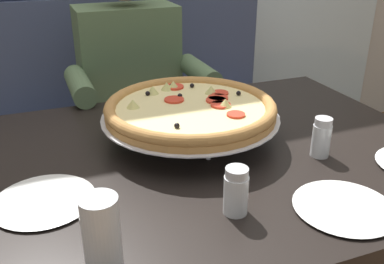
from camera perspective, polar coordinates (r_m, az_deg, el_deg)
booth_bench at (r=2.13m, az=-7.62°, el=0.07°), size 1.48×0.78×1.13m
dining_table at (r=1.21m, az=2.87°, el=-6.10°), size 1.25×0.96×0.74m
diner_main at (r=1.77m, az=-7.40°, el=5.73°), size 0.54×0.64×1.27m
pizza at (r=1.20m, az=-0.22°, el=3.02°), size 0.49×0.49×0.12m
shaker_pepper_flakes at (r=0.91m, az=5.79°, el=-8.13°), size 0.05×0.05×0.10m
shaker_parmesan at (r=1.17m, az=16.63°, el=-1.02°), size 0.05×0.05×0.11m
plate_near_left at (r=0.98m, az=19.43°, el=-9.02°), size 0.22×0.22×0.02m
plate_far_side at (r=1.00m, az=-18.93°, el=-8.24°), size 0.22×0.22×0.02m
drinking_glass at (r=0.77m, az=-11.75°, el=-13.56°), size 0.07×0.07×0.14m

